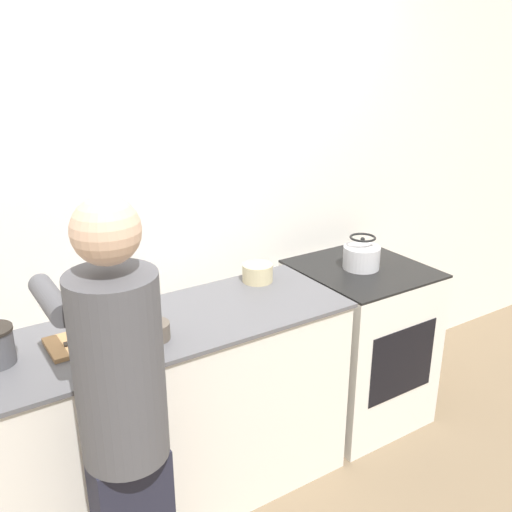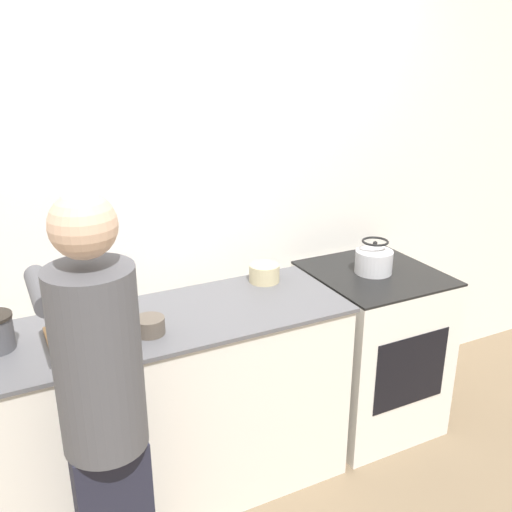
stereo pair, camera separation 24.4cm
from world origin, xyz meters
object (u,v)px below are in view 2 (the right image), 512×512
Objects in this scene: person at (102,406)px; cutting_board at (84,332)px; oven at (369,348)px; bowl_prep at (150,326)px; kettle at (374,259)px; knife at (84,331)px.

cutting_board is (0.04, 0.50, 0.03)m from person.
oven is 0.55× the size of person.
person is 5.52× the size of cutting_board.
oven is 7.27× the size of bowl_prep.
person is at bearing -160.38° from kettle.
oven is 3.05× the size of cutting_board.
person is 13.14× the size of bowl_prep.
kettle is at bearing 164.46° from oven.
knife is (0.04, 0.49, 0.04)m from person.
cutting_board is at bearing -178.62° from oven.
knife is at bearing -103.79° from cutting_board.
oven is at bearing -15.54° from kettle.
kettle is at bearing 6.87° from knife.
cutting_board is at bearing -178.47° from kettle.
bowl_prep is at bearing -26.03° from cutting_board.
bowl_prep is at bearing -173.04° from oven.
kettle reaches higher than cutting_board.
person is at bearing -94.51° from cutting_board.
kettle is at bearing 19.62° from person.
person reaches higher than knife.
cutting_board is 1.52× the size of kettle.
oven is at bearing 6.72° from knife.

